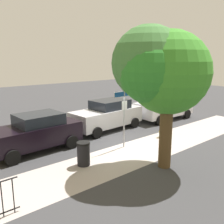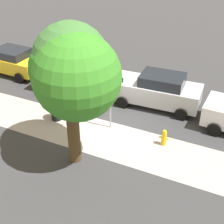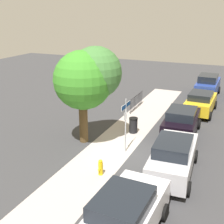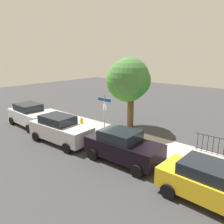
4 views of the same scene
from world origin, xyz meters
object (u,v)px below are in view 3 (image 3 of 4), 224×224
object	(u,v)px
street_sign	(126,117)
car_black	(182,122)
car_blue	(208,86)
fire_hydrant	(101,167)
car_silver	(173,157)
car_yellow	(201,102)
car_white	(125,216)
shade_tree	(89,77)
trash_bin	(133,125)

from	to	relation	value
street_sign	car_black	xyz separation A→B (m)	(3.48, -2.33, -1.14)
car_blue	fire_hydrant	xyz separation A→B (m)	(-15.78, 2.96, -0.61)
fire_hydrant	car_silver	bearing A→B (deg)	-65.90
car_yellow	car_silver	bearing A→B (deg)	-177.92
street_sign	car_white	xyz separation A→B (m)	(-6.12, -2.32, -1.12)
car_blue	fire_hydrant	size ratio (longest dim) A/B	5.71
shade_tree	car_yellow	xyz separation A→B (m)	(7.86, -5.15, -3.02)
street_sign	car_blue	distance (m)	13.41
car_white	car_yellow	xyz separation A→B (m)	(14.40, -0.50, -0.08)
car_yellow	trash_bin	world-z (taller)	car_yellow
car_white	fire_hydrant	xyz separation A→B (m)	(3.42, 2.52, -0.53)
car_silver	car_yellow	size ratio (longest dim) A/B	1.09
car_black	car_blue	world-z (taller)	car_blue
car_blue	car_white	bearing A→B (deg)	179.54
street_sign	car_white	bearing A→B (deg)	-159.21
car_white	car_black	xyz separation A→B (m)	(9.60, -0.01, -0.02)
shade_tree	car_black	distance (m)	6.31
street_sign	shade_tree	xyz separation A→B (m)	(0.42, 2.33, 1.82)
car_black	street_sign	bearing A→B (deg)	144.06
car_white	car_black	bearing A→B (deg)	2.23
shade_tree	car_white	world-z (taller)	shade_tree
car_blue	trash_bin	distance (m)	10.88
shade_tree	car_blue	xyz separation A→B (m)	(12.66, -5.09, -2.86)
car_silver	trash_bin	distance (m)	5.28
car_white	car_blue	size ratio (longest dim) A/B	0.99
shade_tree	trash_bin	distance (m)	4.46
car_silver	fire_hydrant	xyz separation A→B (m)	(-1.38, 3.08, -0.54)
street_sign	car_white	world-z (taller)	street_sign
fire_hydrant	trash_bin	xyz separation A→B (m)	(5.41, 0.30, 0.11)
car_yellow	trash_bin	distance (m)	6.50
car_silver	car_yellow	world-z (taller)	car_silver
car_yellow	fire_hydrant	distance (m)	11.40
car_yellow	car_black	bearing A→B (deg)	175.88
street_sign	shade_tree	size ratio (longest dim) A/B	0.54
car_white	car_silver	distance (m)	4.83
car_white	trash_bin	bearing A→B (deg)	20.01
car_yellow	shade_tree	bearing A→B (deg)	148.49
car_blue	fire_hydrant	distance (m)	16.07
car_black	trash_bin	bearing A→B (deg)	103.15
shade_tree	car_yellow	world-z (taller)	shade_tree
car_blue	trash_bin	world-z (taller)	car_blue
shade_tree	car_blue	bearing A→B (deg)	-21.90
car_yellow	car_blue	distance (m)	4.80
car_white	shade_tree	bearing A→B (deg)	37.70
car_blue	car_black	bearing A→B (deg)	178.29
shade_tree	car_silver	bearing A→B (deg)	-108.51
car_white	car_yellow	bearing A→B (deg)	0.29
car_white	fire_hydrant	distance (m)	4.28
street_sign	car_black	bearing A→B (deg)	-33.79
fire_hydrant	trash_bin	bearing A→B (deg)	3.18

